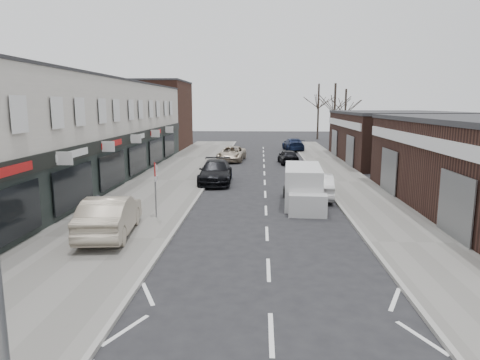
# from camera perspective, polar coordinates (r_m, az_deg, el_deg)

# --- Properties ---
(pavement_left) EXTENTS (5.50, 64.00, 0.12)m
(pavement_left) POSITION_cam_1_polar(r_m,az_deg,el_deg) (30.54, -9.45, -0.10)
(pavement_left) COLOR slate
(pavement_left) RESTS_ON ground
(pavement_right) EXTENTS (3.50, 64.00, 0.12)m
(pavement_right) POSITION_cam_1_polar(r_m,az_deg,el_deg) (30.45, 14.21, -0.30)
(pavement_right) COLOR slate
(pavement_right) RESTS_ON ground
(shop_terrace_left) EXTENTS (8.00, 41.00, 7.10)m
(shop_terrace_left) POSITION_cam_1_polar(r_m,az_deg,el_deg) (30.00, -23.45, 5.75)
(shop_terrace_left) COLOR silver
(shop_terrace_left) RESTS_ON ground
(brick_block_far) EXTENTS (8.00, 10.00, 8.00)m
(brick_block_far) POSITION_cam_1_polar(r_m,az_deg,el_deg) (54.03, -11.46, 8.40)
(brick_block_far) COLOR #49281F
(brick_block_far) RESTS_ON ground
(right_unit_far) EXTENTS (10.00, 16.00, 4.50)m
(right_unit_far) POSITION_cam_1_polar(r_m,az_deg,el_deg) (43.41, 20.03, 5.32)
(right_unit_far) COLOR #341E17
(right_unit_far) RESTS_ON ground
(tree_far_a) EXTENTS (3.60, 3.60, 8.00)m
(tree_far_a) POSITION_cam_1_polar(r_m,az_deg,el_deg) (56.40, 12.32, 4.35)
(tree_far_a) COLOR #382D26
(tree_far_a) RESTS_ON ground
(tree_far_b) EXTENTS (3.60, 3.60, 7.50)m
(tree_far_b) POSITION_cam_1_polar(r_m,az_deg,el_deg) (62.72, 13.70, 4.85)
(tree_far_b) COLOR #382D26
(tree_far_b) RESTS_ON ground
(tree_far_c) EXTENTS (3.60, 3.60, 8.50)m
(tree_far_c) POSITION_cam_1_polar(r_m,az_deg,el_deg) (68.15, 10.27, 5.37)
(tree_far_c) COLOR #382D26
(tree_far_c) RESTS_ON ground
(warning_sign) EXTENTS (0.12, 0.80, 2.70)m
(warning_sign) POSITION_cam_1_polar(r_m,az_deg,el_deg) (20.22, -11.17, 0.85)
(warning_sign) COLOR slate
(warning_sign) RESTS_ON pavement_left
(white_van) EXTENTS (2.17, 5.46, 2.08)m
(white_van) POSITION_cam_1_polar(r_m,az_deg,el_deg) (23.26, 8.40, -0.92)
(white_van) COLOR silver
(white_van) RESTS_ON ground
(sedan_on_pavement) EXTENTS (2.27, 5.11, 1.63)m
(sedan_on_pavement) POSITION_cam_1_polar(r_m,az_deg,el_deg) (18.14, -16.93, -4.54)
(sedan_on_pavement) COLOR #9F937F
(sedan_on_pavement) RESTS_ON pavement_left
(pedestrian) EXTENTS (0.65, 0.55, 1.50)m
(pedestrian) POSITION_cam_1_polar(r_m,az_deg,el_deg) (19.04, -18.32, -4.13)
(pedestrian) COLOR black
(pedestrian) RESTS_ON pavement_left
(parked_car_left_a) EXTENTS (1.75, 3.91, 1.30)m
(parked_car_left_a) POSITION_cam_1_polar(r_m,az_deg,el_deg) (30.11, -2.82, 1.03)
(parked_car_left_a) COLOR #152144
(parked_car_left_a) RESTS_ON ground
(parked_car_left_b) EXTENTS (2.38, 5.44, 1.56)m
(parked_car_left_b) POSITION_cam_1_polar(r_m,az_deg,el_deg) (29.52, -3.27, 1.09)
(parked_car_left_b) COLOR black
(parked_car_left_b) RESTS_ON ground
(parked_car_left_c) EXTENTS (2.73, 5.21, 1.40)m
(parked_car_left_c) POSITION_cam_1_polar(r_m,az_deg,el_deg) (41.08, -1.11, 3.52)
(parked_car_left_c) COLOR #B6A792
(parked_car_left_c) RESTS_ON ground
(parked_car_right_a) EXTENTS (1.89, 4.51, 1.45)m
(parked_car_right_a) POSITION_cam_1_polar(r_m,az_deg,el_deg) (25.20, 10.42, -0.73)
(parked_car_right_a) COLOR silver
(parked_car_right_a) RESTS_ON ground
(parked_car_right_b) EXTENTS (1.93, 4.01, 1.32)m
(parked_car_right_b) POSITION_cam_1_polar(r_m,az_deg,el_deg) (39.39, 6.43, 3.12)
(parked_car_right_b) COLOR black
(parked_car_right_b) RESTS_ON ground
(parked_car_right_c) EXTENTS (2.51, 5.24, 1.47)m
(parked_car_right_c) POSITION_cam_1_polar(r_m,az_deg,el_deg) (50.90, 7.10, 4.75)
(parked_car_right_c) COLOR #121C39
(parked_car_right_c) RESTS_ON ground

